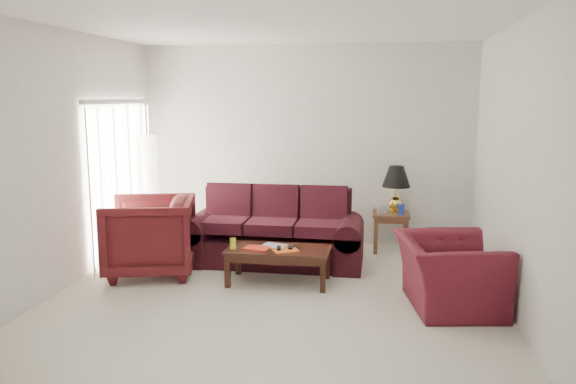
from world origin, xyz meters
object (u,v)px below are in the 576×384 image
at_px(armchair_left, 150,236).
at_px(end_table, 391,232).
at_px(floor_lamp, 151,189).
at_px(coffee_table, 278,266).
at_px(armchair_right, 449,273).
at_px(sofa, 273,228).

bearing_deg(armchair_left, end_table, 103.24).
relative_size(floor_lamp, armchair_left, 1.55).
height_order(floor_lamp, armchair_left, floor_lamp).
height_order(end_table, coffee_table, end_table).
height_order(end_table, floor_lamp, floor_lamp).
relative_size(armchair_right, coffee_table, 0.93).
bearing_deg(armchair_right, coffee_table, 66.15).
bearing_deg(armchair_left, armchair_right, 66.43).
distance_m(floor_lamp, coffee_table, 2.79).
height_order(armchair_left, coffee_table, armchair_left).
xyz_separation_m(sofa, end_table, (1.57, 0.88, -0.21)).
relative_size(armchair_left, coffee_table, 0.88).
bearing_deg(sofa, armchair_left, -156.36).
xyz_separation_m(sofa, armchair_right, (2.15, -1.29, -0.12)).
bearing_deg(sofa, end_table, 26.26).
bearing_deg(end_table, floor_lamp, -177.52).
distance_m(sofa, floor_lamp, 2.18).
xyz_separation_m(floor_lamp, armchair_left, (0.58, -1.44, -0.35)).
bearing_deg(floor_lamp, armchair_right, -25.67).
bearing_deg(sofa, floor_lamp, 157.60).
relative_size(end_table, floor_lamp, 0.34).
xyz_separation_m(armchair_left, armchair_right, (3.59, -0.56, -0.12)).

